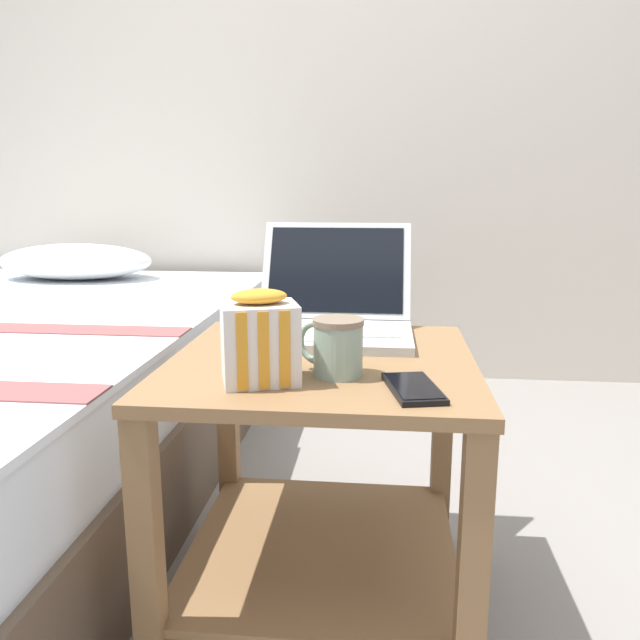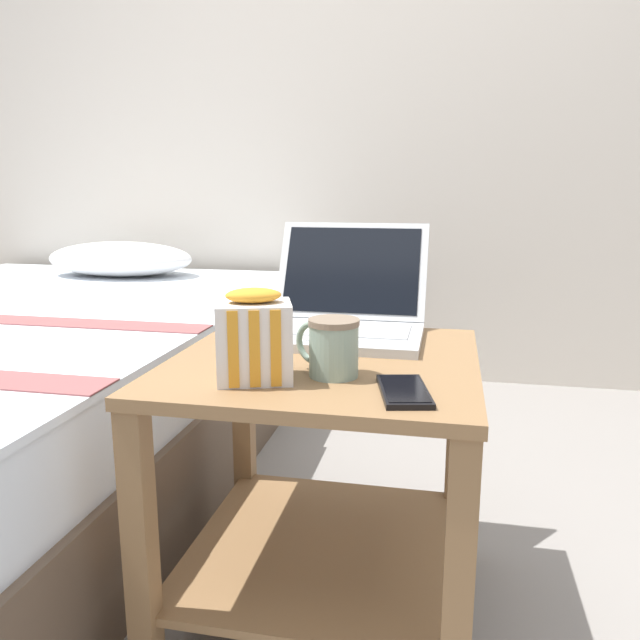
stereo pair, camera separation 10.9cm
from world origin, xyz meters
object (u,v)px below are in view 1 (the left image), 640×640
Objects in this scene: snack_bag at (260,340)px; cell_phone at (413,388)px; mug_front_left at (336,344)px; laptop at (333,312)px.

cell_phone is at bearing -5.44° from snack_bag.
mug_front_left is at bearing 22.07° from snack_bag.
laptop is at bearing 112.57° from cell_phone.
laptop is 2.96× the size of mug_front_left.
laptop is 2.36× the size of snack_bag.
laptop is at bearing 75.74° from snack_bag.
cell_phone is (0.15, -0.37, -0.04)m from laptop.
snack_bag reaches higher than mug_front_left.
laptop reaches higher than mug_front_left.
mug_front_left is 0.15m from cell_phone.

